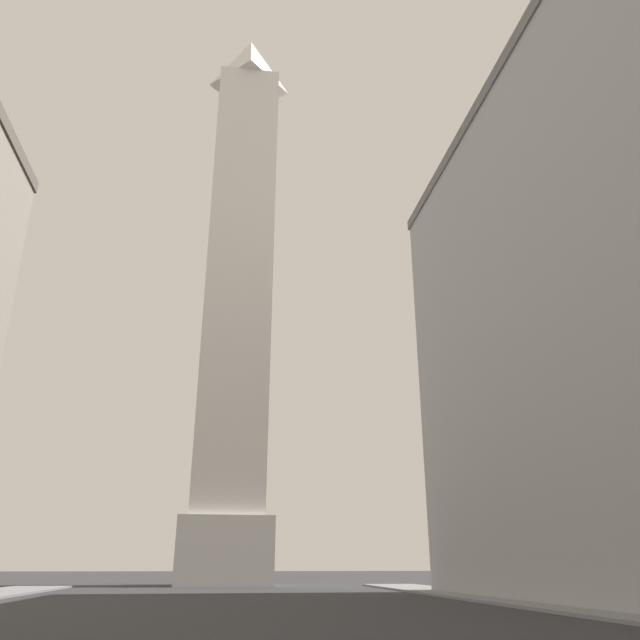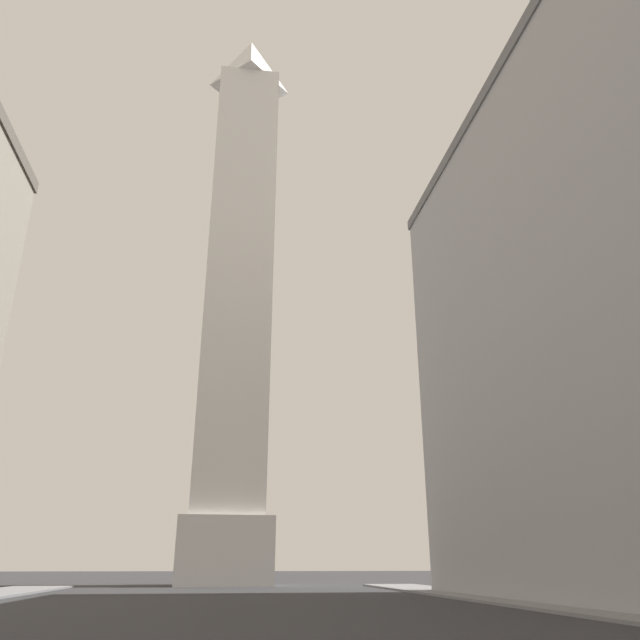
% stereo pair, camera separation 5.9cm
% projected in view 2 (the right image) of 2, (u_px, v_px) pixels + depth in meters
% --- Properties ---
extents(sidewalk_right, '(5.00, 76.35, 0.15)m').
position_uv_depth(sidewalk_right, '(628.00, 614.00, 24.99)').
color(sidewalk_right, slate).
rests_on(sidewalk_right, ground_plane).
extents(obelisk, '(9.14, 9.14, 68.45)m').
position_uv_depth(obelisk, '(239.00, 279.00, 72.16)').
color(obelisk, silver).
rests_on(obelisk, ground_plane).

